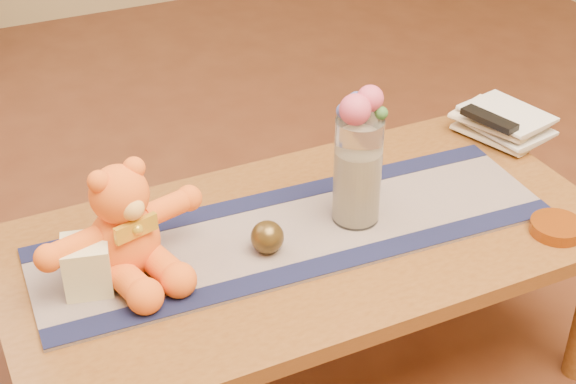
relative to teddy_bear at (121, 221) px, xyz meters
name	(u,v)px	position (x,y,z in m)	size (l,w,h in m)	color
floor	(305,375)	(0.41, -0.05, -0.58)	(5.50, 5.50, 0.00)	#4F2716
coffee_table_top	(307,241)	(0.41, -0.05, -0.15)	(1.40, 0.70, 0.04)	brown
table_leg_bl	(20,319)	(-0.23, 0.24, -0.38)	(0.07, 0.07, 0.41)	brown
table_leg_br	(454,195)	(1.05, 0.24, -0.38)	(0.07, 0.07, 0.41)	brown
persian_runner	(295,232)	(0.39, -0.03, -0.13)	(1.20, 0.35, 0.01)	#191C48
runner_border_near	(322,266)	(0.38, -0.18, -0.12)	(1.20, 0.06, 0.00)	#121536
runner_border_far	(272,198)	(0.40, 0.11, -0.12)	(1.20, 0.06, 0.00)	#121536
teddy_bear	(121,221)	(0.00, 0.00, 0.00)	(0.36, 0.30, 0.25)	orange
pillar_candle	(87,265)	(-0.09, -0.03, -0.07)	(0.10, 0.10, 0.12)	beige
candle_wick	(83,240)	(-0.09, -0.03, 0.00)	(0.00, 0.00, 0.01)	black
glass_vase	(358,171)	(0.54, -0.05, 0.01)	(0.11, 0.11, 0.26)	silver
potpourri_fill	(357,185)	(0.54, -0.05, -0.03)	(0.09, 0.09, 0.18)	beige
rose_left	(355,110)	(0.52, -0.06, 0.17)	(0.07, 0.07, 0.07)	#C14462
rose_right	(370,99)	(0.56, -0.04, 0.18)	(0.06, 0.06, 0.06)	#C14462
blue_flower_back	(357,101)	(0.55, -0.01, 0.16)	(0.04, 0.04, 0.04)	#464E98
blue_flower_side	(344,111)	(0.51, -0.03, 0.16)	(0.04, 0.04, 0.04)	#464E98
leaf_sprig	(381,113)	(0.58, -0.07, 0.15)	(0.03, 0.03, 0.03)	#33662D
bronze_ball	(267,237)	(0.30, -0.08, -0.09)	(0.07, 0.07, 0.07)	#483618
book_bottom	(483,142)	(1.02, 0.11, -0.12)	(0.17, 0.22, 0.02)	beige
book_lower	(486,136)	(1.03, 0.11, -0.10)	(0.16, 0.22, 0.02)	beige
book_upper	(482,130)	(1.02, 0.11, -0.08)	(0.17, 0.22, 0.02)	beige
book_top	(487,123)	(1.03, 0.11, -0.06)	(0.16, 0.22, 0.02)	beige
tv_remote	(489,119)	(1.03, 0.10, -0.05)	(0.04, 0.16, 0.02)	black
amber_dish	(557,228)	(0.93, -0.29, -0.12)	(0.12, 0.12, 0.03)	#BF5914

